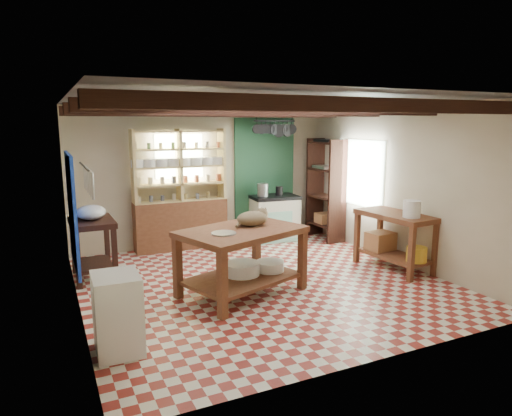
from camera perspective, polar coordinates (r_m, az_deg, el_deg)
name	(u,v)px	position (r m, az deg, el deg)	size (l,w,h in m)	color
floor	(262,283)	(6.78, 0.77, -9.33)	(5.00, 5.00, 0.02)	maroon
ceiling	(263,101)	(6.39, 0.83, 13.27)	(5.00, 5.00, 0.02)	#4C4C51
wall_back	(205,176)	(8.75, -6.39, 3.95)	(5.00, 0.04, 2.60)	beige
wall_front	(380,232)	(4.39, 15.22, -2.95)	(5.00, 0.04, 2.60)	beige
wall_left	(73,208)	(5.83, -21.89, -0.06)	(0.04, 5.00, 2.60)	beige
wall_right	(399,185)	(7.87, 17.43, 2.79)	(0.04, 5.00, 2.60)	beige
ceiling_beams	(263,110)	(6.38, 0.82, 12.20)	(5.00, 3.80, 0.15)	#341912
blue_wall_patch	(72,212)	(6.75, -21.99, -0.43)	(0.04, 1.40, 1.60)	#183CB7
green_wall_patch	(265,176)	(9.21, 1.08, 4.02)	(1.30, 0.04, 2.30)	#1E4B2F
window_back	(179,156)	(8.55, -9.59, 6.40)	(0.90, 0.02, 0.80)	beige
window_right	(360,173)	(8.60, 12.87, 4.30)	(0.02, 1.30, 1.20)	beige
utensil_rail	(85,179)	(4.58, -20.62, 3.41)	(0.06, 0.90, 0.28)	black
pot_rack	(275,130)	(8.77, 2.33, 9.78)	(0.86, 0.12, 0.36)	black
shelving_unit	(180,190)	(8.44, -9.48, 2.25)	(1.70, 0.34, 2.20)	#DBC17E
tall_rack	(326,189)	(9.18, 8.72, 2.30)	(0.40, 0.86, 2.00)	#341912
work_table	(242,261)	(6.23, -1.81, -6.68)	(1.59, 1.06, 0.90)	brown
stove	(274,218)	(9.08, 2.31, -1.22)	(0.91, 0.61, 0.89)	silver
prep_table	(93,249)	(7.24, -19.66, -4.85)	(0.61, 0.89, 0.90)	#341912
white_cabinet	(118,313)	(4.92, -16.92, -12.50)	(0.45, 0.54, 0.81)	white
right_counter	(394,241)	(7.58, 16.90, -3.98)	(0.63, 1.27, 0.91)	brown
cat	(252,218)	(6.29, -0.46, -1.31)	(0.44, 0.34, 0.20)	olive
steel_tray	(224,233)	(5.85, -4.05, -3.17)	(0.32, 0.32, 0.02)	#97989E
basin_large	(242,269)	(6.34, -1.77, -7.59)	(0.49, 0.49, 0.17)	white
basin_small	(270,266)	(6.50, 1.76, -7.25)	(0.40, 0.40, 0.14)	white
kettle_left	(263,190)	(8.89, 0.85, 2.27)	(0.22, 0.22, 0.25)	#97989E
kettle_right	(279,191)	(9.03, 2.93, 2.15)	(0.14, 0.14, 0.18)	black
enamel_bowl	(91,212)	(7.12, -19.94, -0.52)	(0.43, 0.43, 0.22)	white
white_bucket	(412,209)	(7.19, 18.90, -0.12)	(0.26, 0.26, 0.26)	white
wicker_basket	(380,241)	(7.80, 15.28, -3.99)	(0.42, 0.34, 0.30)	#AA6F44
yellow_tub	(417,254)	(7.32, 19.43, -5.47)	(0.30, 0.30, 0.22)	gold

